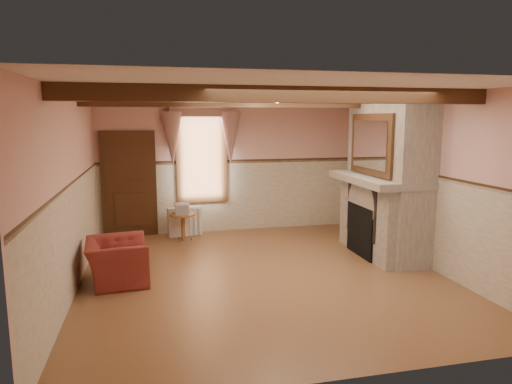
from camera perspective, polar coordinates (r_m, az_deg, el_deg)
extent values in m
cube|color=brown|center=(7.25, 0.82, -10.25)|extent=(5.50, 6.00, 0.01)
cube|color=silver|center=(6.85, 0.87, 12.42)|extent=(5.50, 6.00, 0.01)
cube|color=#DBA297|center=(9.83, -3.33, 3.25)|extent=(5.50, 0.02, 2.80)
cube|color=#DBA297|center=(4.12, 10.88, -5.20)|extent=(5.50, 0.02, 2.80)
cube|color=#DBA297|center=(6.81, -22.24, -0.05)|extent=(0.02, 6.00, 2.80)
cube|color=#DBA297|center=(8.02, 20.30, 1.36)|extent=(0.02, 6.00, 2.80)
cube|color=black|center=(8.34, 13.34, -4.69)|extent=(0.20, 0.95, 0.90)
imported|color=maroon|center=(7.13, -16.97, -8.28)|extent=(0.95, 1.07, 0.64)
cylinder|color=brown|center=(9.21, -9.10, -4.36)|extent=(0.66, 0.66, 0.55)
cube|color=#B7AD8C|center=(9.14, -9.19, -2.06)|extent=(0.30, 0.35, 0.20)
cube|color=silver|center=(9.60, -8.89, -3.65)|extent=(0.72, 0.30, 0.60)
imported|color=brown|center=(8.33, 14.89, 2.29)|extent=(0.31, 0.31, 0.08)
cube|color=black|center=(8.98, 12.73, 3.24)|extent=(0.14, 0.24, 0.20)
cylinder|color=#C08D36|center=(8.69, 13.63, 3.29)|extent=(0.11, 0.11, 0.28)
cylinder|color=#B21518|center=(7.67, 17.53, 1.92)|extent=(0.06, 0.06, 0.16)
cylinder|color=gold|center=(7.98, 16.23, 2.10)|extent=(0.06, 0.06, 0.12)
cube|color=gray|center=(8.36, 16.20, 1.86)|extent=(0.85, 2.00, 2.80)
cube|color=gray|center=(8.28, 15.09, 1.56)|extent=(1.05, 2.05, 0.12)
cube|color=silver|center=(8.14, 14.12, 5.79)|extent=(0.06, 1.44, 1.04)
cube|color=black|center=(9.69, -15.58, 0.75)|extent=(1.10, 0.10, 2.10)
cube|color=white|center=(9.70, -6.82, 4.60)|extent=(1.06, 0.08, 2.02)
cube|color=gray|center=(9.58, -6.83, 8.14)|extent=(1.30, 0.14, 1.40)
cube|color=black|center=(5.69, 3.82, 12.07)|extent=(5.50, 0.18, 0.20)
cube|color=black|center=(8.02, -1.22, 11.23)|extent=(5.50, 0.18, 0.20)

